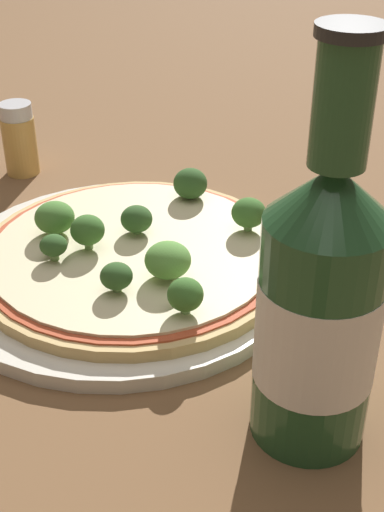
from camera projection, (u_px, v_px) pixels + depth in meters
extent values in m
plane|color=brown|center=(161.00, 269.00, 0.61)|extent=(3.00, 3.00, 0.00)
cylinder|color=silver|center=(124.00, 267.00, 0.60)|extent=(0.30, 0.30, 0.01)
cylinder|color=tan|center=(134.00, 256.00, 0.59)|extent=(0.26, 0.26, 0.01)
cylinder|color=#B74728|center=(134.00, 250.00, 0.59)|extent=(0.25, 0.25, 0.00)
cylinder|color=beige|center=(134.00, 249.00, 0.59)|extent=(0.24, 0.24, 0.00)
cylinder|color=#7A9E5B|center=(168.00, 273.00, 0.55)|extent=(0.01, 0.01, 0.01)
ellipsoid|color=#568E3D|center=(168.00, 260.00, 0.54)|extent=(0.04, 0.04, 0.03)
cylinder|color=#7A9E5B|center=(117.00, 286.00, 0.53)|extent=(0.01, 0.01, 0.01)
ellipsoid|color=#2D5123|center=(116.00, 276.00, 0.53)|extent=(0.02, 0.02, 0.02)
cylinder|color=#7A9E5B|center=(190.00, 194.00, 0.66)|extent=(0.01, 0.01, 0.01)
ellipsoid|color=#2D5123|center=(190.00, 183.00, 0.66)|extent=(0.03, 0.03, 0.03)
cylinder|color=#7A9E5B|center=(248.00, 225.00, 0.61)|extent=(0.01, 0.01, 0.01)
ellipsoid|color=#386628|center=(249.00, 213.00, 0.60)|extent=(0.03, 0.03, 0.02)
cylinder|color=#7A9E5B|center=(55.00, 255.00, 0.57)|extent=(0.01, 0.01, 0.01)
ellipsoid|color=#2D5123|center=(53.00, 245.00, 0.56)|extent=(0.02, 0.02, 0.02)
cylinder|color=#7A9E5B|center=(141.00, 227.00, 0.61)|extent=(0.01, 0.01, 0.01)
ellipsoid|color=#2D5123|center=(141.00, 217.00, 0.60)|extent=(0.03, 0.03, 0.02)
cylinder|color=#7A9E5B|center=(89.00, 243.00, 0.58)|extent=(0.01, 0.01, 0.01)
ellipsoid|color=#386628|center=(88.00, 230.00, 0.58)|extent=(0.03, 0.03, 0.02)
cylinder|color=#7A9E5B|center=(185.00, 307.00, 0.51)|extent=(0.01, 0.01, 0.01)
ellipsoid|color=#386628|center=(185.00, 295.00, 0.50)|extent=(0.03, 0.03, 0.02)
cylinder|color=#7A9E5B|center=(56.00, 229.00, 0.60)|extent=(0.01, 0.01, 0.01)
ellipsoid|color=#477A33|center=(55.00, 217.00, 0.60)|extent=(0.03, 0.03, 0.03)
cylinder|color=#234C28|center=(316.00, 333.00, 0.41)|extent=(0.07, 0.07, 0.15)
cylinder|color=silver|center=(317.00, 329.00, 0.41)|extent=(0.07, 0.07, 0.07)
cone|color=#234C28|center=(333.00, 194.00, 0.36)|extent=(0.07, 0.07, 0.03)
cylinder|color=#234C28|center=(343.00, 104.00, 0.34)|extent=(0.03, 0.03, 0.06)
cylinder|color=black|center=(352.00, 30.00, 0.32)|extent=(0.03, 0.03, 0.01)
cylinder|color=tan|center=(20.00, 146.00, 0.75)|extent=(0.04, 0.04, 0.06)
cylinder|color=silver|center=(16.00, 111.00, 0.73)|extent=(0.03, 0.03, 0.02)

